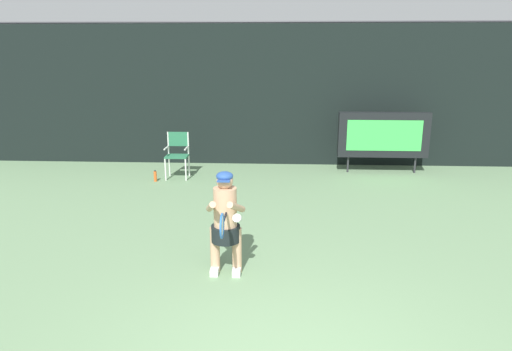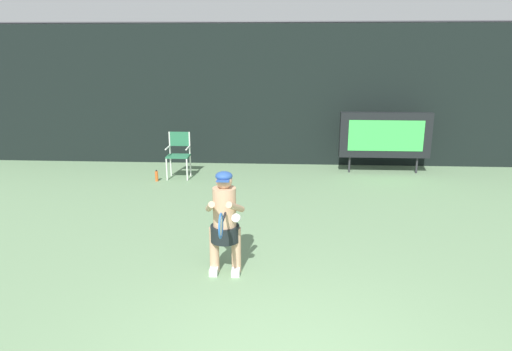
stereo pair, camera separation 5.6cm
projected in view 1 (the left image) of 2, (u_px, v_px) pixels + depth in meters
backdrop_screen at (286, 96)px, 11.93m from camera, size 18.00×0.12×3.66m
scoreboard at (383, 135)px, 11.25m from camera, size 2.20×0.21×1.50m
umpire_chair at (177, 152)px, 10.89m from camera, size 0.52×0.44×1.08m
water_bottle at (155, 176)px, 10.69m from camera, size 0.07×0.07×0.27m
tennis_player at (225, 220)px, 6.13m from camera, size 0.54×0.62×1.42m
tennis_racket at (222, 225)px, 5.51m from camera, size 0.03×0.60×0.31m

